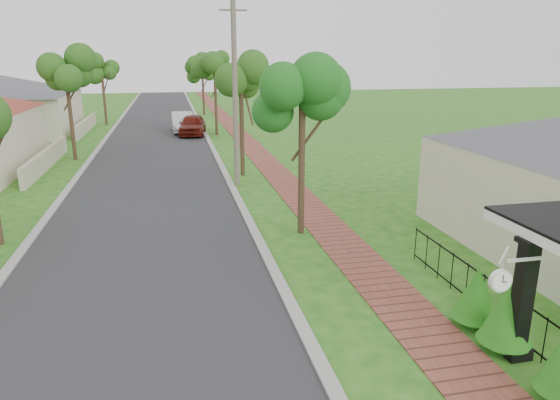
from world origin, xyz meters
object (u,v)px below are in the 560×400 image
object	(u,v)px
near_tree	(302,104)
porch_post	(521,306)
parked_car_white	(183,122)
utility_pole	(235,96)
station_clock	(502,279)
parked_car_red	(192,125)

from	to	relation	value
near_tree	porch_post	bearing A→B (deg)	-73.63
parked_car_white	utility_pole	distance (m)	18.32
porch_post	station_clock	bearing A→B (deg)	-154.08
porch_post	parked_car_white	size ratio (longest dim) A/B	0.53
parked_car_white	utility_pole	bearing A→B (deg)	-85.19
parked_car_white	parked_car_red	bearing A→B (deg)	-69.80
near_tree	station_clock	size ratio (longest dim) A/B	5.33
parked_car_red	utility_pole	bearing A→B (deg)	-77.38
near_tree	utility_pole	size ratio (longest dim) A/B	0.67
station_clock	utility_pole	bearing A→B (deg)	100.18
porch_post	station_clock	distance (m)	1.24
parked_car_red	station_clock	distance (m)	31.90
parked_car_white	station_clock	bearing A→B (deg)	-83.36
near_tree	station_clock	distance (m)	8.87
parked_car_red	near_tree	xyz separation A→B (m)	(2.52, -23.22, 3.57)
porch_post	parked_car_red	world-z (taller)	porch_post
porch_post	near_tree	xyz separation A→B (m)	(-2.35, 8.00, 3.22)
parked_car_white	near_tree	distance (m)	25.40
near_tree	station_clock	bearing A→B (deg)	-79.70
porch_post	utility_pole	size ratio (longest dim) A/B	0.31
parked_car_red	parked_car_white	size ratio (longest dim) A/B	0.96
near_tree	utility_pole	bearing A→B (deg)	100.02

